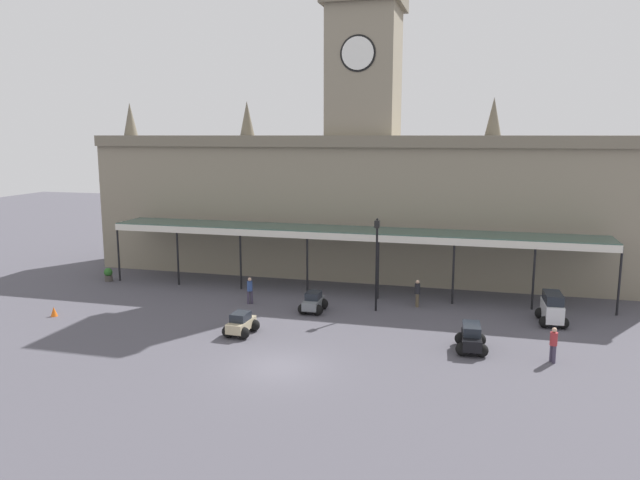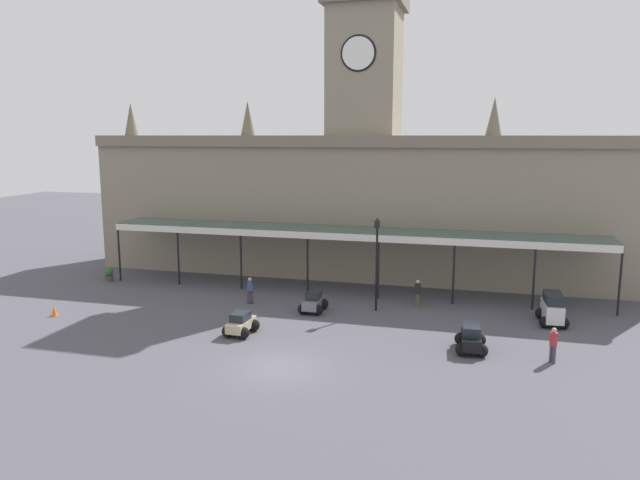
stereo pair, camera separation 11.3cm
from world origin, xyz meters
TOP-DOWN VIEW (x-y plane):
  - ground_plane at (0.00, 0.00)m, footprint 140.00×140.00m
  - station_building at (0.00, 19.50)m, footprint 40.46×6.66m
  - entrance_canopy at (0.00, 13.94)m, footprint 33.06×3.26m
  - car_white_van at (12.60, 10.01)m, footprint 1.67×2.44m
  - car_black_estate at (8.34, 4.49)m, footprint 1.64×2.31m
  - car_beige_sedan at (-3.43, 3.85)m, footprint 1.58×2.09m
  - car_grey_sedan at (-0.87, 8.82)m, footprint 1.54×2.06m
  - pedestrian_crossing_forecourt at (-5.14, 9.44)m, footprint 0.34×0.34m
  - pedestrian_beside_cars at (12.01, 3.85)m, footprint 0.34×0.37m
  - pedestrian_near_entrance at (5.00, 11.47)m, footprint 0.34×0.38m
  - victorian_lamppost at (2.71, 9.95)m, footprint 0.30×0.30m
  - traffic_cone at (-15.15, 4.02)m, footprint 0.40×0.40m
  - planter_by_canopy at (-17.16, 12.33)m, footprint 0.60×0.60m

SIDE VIEW (x-z plane):
  - ground_plane at x=0.00m, z-range 0.00..0.00m
  - traffic_cone at x=-15.15m, z-range 0.00..0.56m
  - planter_by_canopy at x=-17.16m, z-range 0.01..0.97m
  - car_beige_sedan at x=-3.43m, z-range -0.09..1.10m
  - car_grey_sedan at x=-0.87m, z-range -0.09..1.10m
  - car_black_estate at x=8.34m, z-range -0.07..1.20m
  - car_white_van at x=12.60m, z-range -0.08..1.69m
  - pedestrian_crossing_forecourt at x=-5.14m, z-range 0.07..1.74m
  - pedestrian_beside_cars at x=12.01m, z-range 0.07..1.74m
  - pedestrian_near_entrance at x=5.00m, z-range 0.07..1.74m
  - victorian_lamppost at x=2.71m, z-range 0.63..6.22m
  - entrance_canopy at x=0.00m, z-range 1.94..6.17m
  - station_building at x=0.00m, z-range -4.06..16.15m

